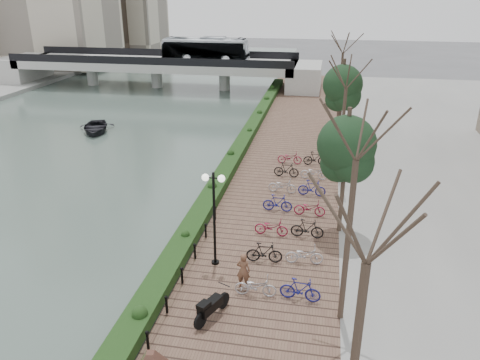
% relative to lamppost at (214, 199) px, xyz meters
% --- Properties ---
extents(ground, '(220.00, 220.00, 0.00)m').
position_rel_lamppost_xyz_m(ground, '(-2.42, -4.78, -3.75)').
color(ground, '#59595B').
rests_on(ground, ground).
extents(river_water, '(30.00, 130.00, 0.02)m').
position_rel_lamppost_xyz_m(river_water, '(-17.42, 20.22, -3.74)').
color(river_water, '#46574F').
rests_on(river_water, ground).
extents(promenade, '(8.00, 75.00, 0.50)m').
position_rel_lamppost_xyz_m(promenade, '(1.58, 12.72, -3.50)').
color(promenade, brown).
rests_on(promenade, ground).
extents(hedge, '(1.10, 56.00, 0.60)m').
position_rel_lamppost_xyz_m(hedge, '(-1.82, 15.22, -2.95)').
color(hedge, '#1C3914').
rests_on(hedge, promenade).
extents(chain_fence, '(0.10, 14.10, 0.70)m').
position_rel_lamppost_xyz_m(chain_fence, '(-1.02, -2.78, -2.90)').
color(chain_fence, black).
rests_on(chain_fence, promenade).
extents(lamppost, '(1.02, 0.32, 4.46)m').
position_rel_lamppost_xyz_m(lamppost, '(0.00, 0.00, 0.00)').
color(lamppost, black).
rests_on(lamppost, promenade).
extents(motorcycle, '(1.22, 1.84, 1.11)m').
position_rel_lamppost_xyz_m(motorcycle, '(0.77, -3.72, -2.70)').
color(motorcycle, black).
rests_on(motorcycle, promenade).
extents(pedestrian, '(0.60, 0.41, 1.60)m').
position_rel_lamppost_xyz_m(pedestrian, '(1.58, -1.55, -2.45)').
color(pedestrian, brown).
rests_on(pedestrian, promenade).
extents(bicycle_parking, '(2.40, 17.32, 1.00)m').
position_rel_lamppost_xyz_m(bicycle_parking, '(3.07, 5.80, -2.78)').
color(bicycle_parking, '#B6B4BA').
rests_on(bicycle_parking, promenade).
extents(street_trees, '(3.20, 37.12, 6.80)m').
position_rel_lamppost_xyz_m(street_trees, '(5.58, 7.90, -0.06)').
color(street_trees, '#33271E').
rests_on(street_trees, promenade).
extents(bridge, '(36.00, 10.77, 6.50)m').
position_rel_lamppost_xyz_m(bridge, '(-16.05, 40.22, -0.38)').
color(bridge, '#A9A8A3').
rests_on(bridge, ground).
extents(boat, '(4.50, 5.23, 0.91)m').
position_rel_lamppost_xyz_m(boat, '(-15.85, 19.78, -3.27)').
color(boat, black).
rests_on(boat, river_water).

